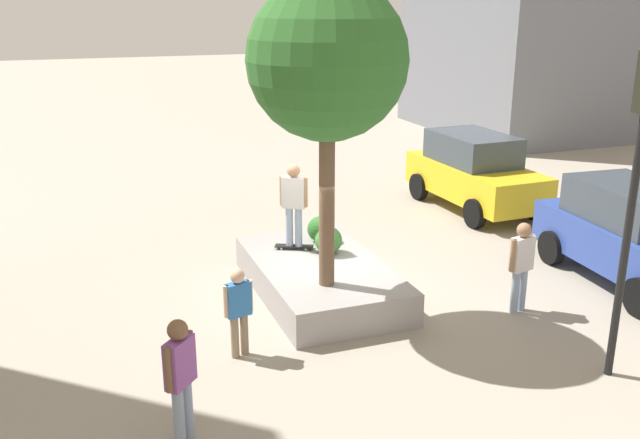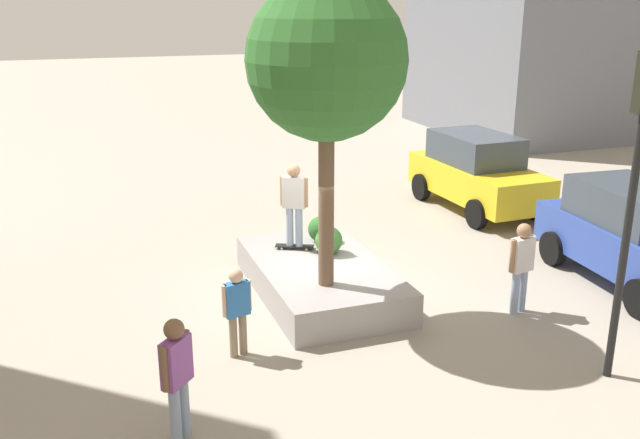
% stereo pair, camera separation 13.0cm
% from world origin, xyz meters
% --- Properties ---
extents(ground_plane, '(120.00, 120.00, 0.00)m').
position_xyz_m(ground_plane, '(0.00, 0.00, 0.00)').
color(ground_plane, '#9E9384').
extents(planter_ledge, '(4.19, 2.38, 0.64)m').
position_xyz_m(planter_ledge, '(0.05, -0.15, 0.32)').
color(planter_ledge, gray).
rests_on(planter_ledge, ground).
extents(plaza_tree, '(2.72, 2.72, 5.37)m').
position_xyz_m(plaza_tree, '(1.07, -0.40, 4.62)').
color(plaza_tree, brown).
rests_on(plaza_tree, planter_ledge).
extents(boxwood_shrub, '(0.55, 0.55, 0.55)m').
position_xyz_m(boxwood_shrub, '(-1.15, 0.30, 0.92)').
color(boxwood_shrub, '#2D6628').
rests_on(boxwood_shrub, planter_ledge).
extents(hedge_clump, '(0.57, 0.57, 0.57)m').
position_xyz_m(hedge_clump, '(-0.42, 0.20, 0.93)').
color(hedge_clump, '#3D7A33').
rests_on(hedge_clump, planter_ledge).
extents(skateboard, '(0.53, 0.81, 0.07)m').
position_xyz_m(skateboard, '(-0.90, -0.38, 0.70)').
color(skateboard, black).
rests_on(skateboard, planter_ledge).
extents(skateboarder, '(0.42, 0.51, 1.74)m').
position_xyz_m(skateboarder, '(-0.90, -0.38, 1.72)').
color(skateboarder, '#8C9EB7').
rests_on(skateboarder, skateboard).
extents(taxi_cab, '(4.53, 2.21, 2.08)m').
position_xyz_m(taxi_cab, '(-4.03, 5.88, 1.06)').
color(taxi_cab, gold).
rests_on(taxi_cab, ground).
extents(sedan_parked, '(4.50, 2.30, 2.04)m').
position_xyz_m(sedan_parked, '(1.67, 6.04, 1.04)').
color(sedan_parked, '#2D479E').
rests_on(sedan_parked, ground).
extents(traffic_light_corner, '(0.36, 0.33, 4.95)m').
position_xyz_m(traffic_light_corner, '(4.55, 3.01, 3.35)').
color(traffic_light_corner, black).
rests_on(traffic_light_corner, ground).
extents(bystander_watching, '(0.30, 0.58, 1.75)m').
position_xyz_m(bystander_watching, '(2.12, 3.04, 1.01)').
color(bystander_watching, '#8C9EB7').
rests_on(bystander_watching, ground).
extents(passerby_with_bag, '(0.26, 0.51, 1.53)m').
position_xyz_m(passerby_with_bag, '(2.00, -2.27, 0.88)').
color(passerby_with_bag, '#847056').
rests_on(passerby_with_bag, ground).
extents(pedestrian_crossing, '(0.48, 0.47, 1.76)m').
position_xyz_m(pedestrian_crossing, '(3.98, -3.52, 1.01)').
color(pedestrian_crossing, '#8C9EB7').
rests_on(pedestrian_crossing, ground).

